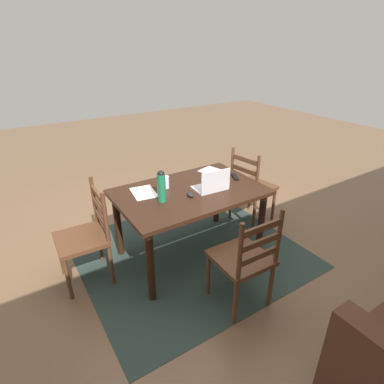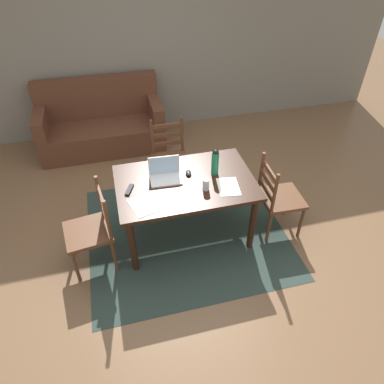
{
  "view_description": "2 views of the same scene",
  "coord_description": "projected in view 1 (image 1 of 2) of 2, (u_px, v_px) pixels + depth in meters",
  "views": [
    {
      "loc": [
        1.45,
        2.32,
        2.06
      ],
      "look_at": [
        -0.11,
        -0.13,
        0.64
      ],
      "focal_mm": 29.01,
      "sensor_mm": 36.0,
      "label": 1
    },
    {
      "loc": [
        -0.63,
        -2.77,
        2.98
      ],
      "look_at": [
        0.09,
        0.09,
        0.51
      ],
      "focal_mm": 32.8,
      "sensor_mm": 36.0,
      "label": 2
    }
  ],
  "objects": [
    {
      "name": "chair_far_head",
      "position": [
        244.0,
        259.0,
        2.53
      ],
      "size": [
        0.45,
        0.45,
        0.95
      ],
      "color": "#56331E",
      "rests_on": "ground"
    },
    {
      "name": "water_bottle",
      "position": [
        161.0,
        186.0,
        2.77
      ],
      "size": [
        0.08,
        0.08,
        0.3
      ],
      "color": "#197247",
      "rests_on": "dining_table"
    },
    {
      "name": "dining_table",
      "position": [
        190.0,
        199.0,
        3.08
      ],
      "size": [
        1.43,
        0.93,
        0.75
      ],
      "color": "black",
      "rests_on": "ground"
    },
    {
      "name": "drinking_glass",
      "position": [
        166.0,
        182.0,
        3.06
      ],
      "size": [
        0.07,
        0.07,
        0.12
      ],
      "primitive_type": "cylinder",
      "color": "silver",
      "rests_on": "dining_table"
    },
    {
      "name": "paper_stack_right",
      "position": [
        214.0,
        172.0,
        3.47
      ],
      "size": [
        0.28,
        0.34,
        0.0
      ],
      "primitive_type": "cube",
      "rotation": [
        0.0,
        0.0,
        0.27
      ],
      "color": "white",
      "rests_on": "dining_table"
    },
    {
      "name": "area_rug",
      "position": [
        190.0,
        252.0,
        3.36
      ],
      "size": [
        2.22,
        2.0,
        0.01
      ],
      "primitive_type": "cube",
      "color": "#283833",
      "rests_on": "ground"
    },
    {
      "name": "ground_plane",
      "position": [
        190.0,
        252.0,
        3.36
      ],
      "size": [
        14.0,
        14.0,
        0.0
      ],
      "primitive_type": "plane",
      "color": "brown"
    },
    {
      "name": "laptop",
      "position": [
        212.0,
        185.0,
        3.02
      ],
      "size": [
        0.33,
        0.24,
        0.23
      ],
      "color": "silver",
      "rests_on": "dining_table"
    },
    {
      "name": "tv_remote",
      "position": [
        235.0,
        177.0,
        3.32
      ],
      "size": [
        0.11,
        0.17,
        0.02
      ],
      "primitive_type": "cube",
      "rotation": [
        0.0,
        0.0,
        2.72
      ],
      "color": "black",
      "rests_on": "dining_table"
    },
    {
      "name": "computer_mouse",
      "position": [
        190.0,
        194.0,
        2.92
      ],
      "size": [
        0.08,
        0.11,
        0.03
      ],
      "primitive_type": "ellipsoid",
      "rotation": [
        0.0,
        0.0,
        -0.16
      ],
      "color": "black",
      "rests_on": "dining_table"
    },
    {
      "name": "paper_stack_left",
      "position": [
        144.0,
        192.0,
        2.99
      ],
      "size": [
        0.25,
        0.32,
        0.0
      ],
      "primitive_type": "cube",
      "rotation": [
        0.0,
        0.0,
        -0.14
      ],
      "color": "white",
      "rests_on": "dining_table"
    },
    {
      "name": "chair_left_near",
      "position": [
        251.0,
        187.0,
        3.78
      ],
      "size": [
        0.5,
        0.5,
        0.95
      ],
      "color": "#56331E",
      "rests_on": "ground"
    },
    {
      "name": "chair_right_near",
      "position": [
        86.0,
        237.0,
        2.82
      ],
      "size": [
        0.46,
        0.46,
        0.95
      ],
      "color": "#56331E",
      "rests_on": "ground"
    }
  ]
}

